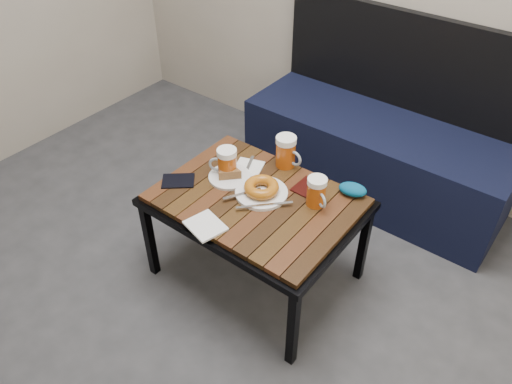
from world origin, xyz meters
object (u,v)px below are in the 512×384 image
Objects in this scene: bench at (378,149)px; passport_navy at (178,181)px; beer_mug_right at (317,192)px; passport_burgundy at (307,187)px; knit_pouch at (353,189)px; plate_bagel at (261,190)px; cafe_table at (256,205)px; plate_pie at (230,174)px; beer_mug_centre at (286,152)px; beer_mug_left at (227,163)px.

bench is 10.19× the size of passport_navy.
beer_mug_right is 1.03× the size of passport_burgundy.
beer_mug_right is 1.09× the size of knit_pouch.
passport_burgundy is (0.13, 0.15, -0.02)m from plate_bagel.
knit_pouch is (0.31, 0.26, 0.07)m from cafe_table.
plate_pie and knit_pouch have the same top height.
plate_pie is at bearing 178.20° from plate_bagel.
knit_pouch is at bearing 37.62° from plate_bagel.
beer_mug_right is at bearing 11.45° from plate_pie.
passport_burgundy reaches higher than cafe_table.
passport_burgundy is 1.06× the size of knit_pouch.
beer_mug_centre is 1.07× the size of passport_navy.
beer_mug_centre is 0.80× the size of plate_pie.
beer_mug_centre is at bearing 99.17° from plate_bagel.
bench is at bearing 80.77° from beer_mug_centre.
beer_mug_centre reaches higher than knit_pouch.
beer_mug_centre is 0.56× the size of plate_bagel.
plate_bagel is 1.90× the size of passport_navy.
beer_mug_left is at bearing -120.84° from beer_mug_centre.
passport_navy is at bearing -136.12° from plate_pie.
beer_mug_centre reaches higher than passport_navy.
cafe_table is at bearing -11.30° from plate_pie.
knit_pouch reaches higher than passport_burgundy.
beer_mug_left is at bearing -110.22° from bench.
bench is 10.17× the size of beer_mug_left.
plate_pie is at bearing -116.95° from beer_mug_centre.
beer_mug_left is 1.00× the size of passport_navy.
plate_pie is at bearing -152.57° from passport_burgundy.
knit_pouch is at bearing 25.00° from passport_burgundy.
bench reaches higher than plate_pie.
passport_burgundy is at bearing -156.23° from knit_pouch.
bench is 0.71m from knit_pouch.
passport_navy is at bearing -160.08° from cafe_table.
beer_mug_centre reaches higher than cafe_table.
beer_mug_right is 0.13m from passport_burgundy.
passport_navy is (-0.16, -0.15, -0.02)m from plate_pie.
beer_mug_right is 0.23m from plate_bagel.
bench is 0.95m from plate_pie.
cafe_table is 0.29m from beer_mug_centre.
plate_pie is at bearing -139.26° from beer_mug_right.
passport_burgundy is (0.46, 0.30, -0.00)m from passport_navy.
plate_bagel reaches higher than plate_pie.
beer_mug_left is at bearing 168.32° from cafe_table.
beer_mug_right is (0.22, 0.11, 0.11)m from cafe_table.
plate_bagel is at bearing -98.07° from bench.
beer_mug_left reaches higher than passport_burgundy.
beer_mug_left is 1.07× the size of beer_mug_right.
beer_mug_centre is 0.34m from knit_pouch.
beer_mug_centre is 0.29m from beer_mug_right.
bench is 10.89× the size of beer_mug_right.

